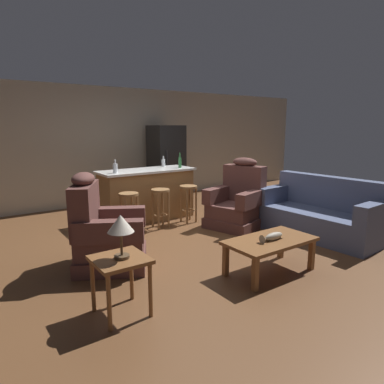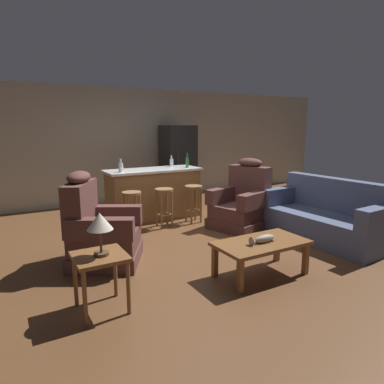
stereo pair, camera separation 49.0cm
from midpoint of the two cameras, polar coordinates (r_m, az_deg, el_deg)
name	(u,v)px [view 2 (the right image)]	position (r m, az deg, el deg)	size (l,w,h in m)	color
ground_plane	(188,237)	(5.52, 1.91, -7.54)	(12.00, 12.00, 0.00)	brown
back_wall	(122,146)	(8.07, -9.92, 7.62)	(12.00, 0.05, 2.60)	#A89E89
coffee_table	(261,246)	(4.18, 14.81, -8.76)	(1.10, 0.60, 0.42)	brown
fish_figurine	(263,239)	(4.12, 15.08, -7.66)	(0.34, 0.10, 0.10)	#4C3823
couch	(326,218)	(5.81, 23.66, -4.02)	(0.94, 1.94, 0.94)	#4C5675
recliner_near_lamp	(99,231)	(4.51, -12.23, -6.42)	(1.14, 1.14, 1.20)	brown
recliner_near_island	(242,204)	(6.03, 10.62, -1.94)	(1.05, 1.05, 1.20)	brown
end_table	(100,265)	(3.35, -10.96, -11.89)	(0.48, 0.48, 0.56)	brown
table_lamp	(100,223)	(3.20, -10.91, -5.23)	(0.24, 0.24, 0.41)	#4C3823
kitchen_island	(154,193)	(6.54, -4.31, -0.27)	(1.80, 0.70, 0.95)	olive
bar_stool_left	(132,204)	(5.71, -7.59, -2.05)	(0.32, 0.32, 0.68)	olive
bar_stool_middle	(164,200)	(5.96, -2.33, -1.43)	(0.32, 0.32, 0.68)	olive
bar_stool_right	(193,197)	(6.25, 2.49, -0.84)	(0.32, 0.32, 0.68)	olive
refrigerator	(178,163)	(8.06, -0.62, 4.78)	(0.70, 0.69, 1.76)	black
bottle_tall_green	(171,162)	(6.87, -1.41, 4.97)	(0.07, 0.07, 0.21)	silver
bottle_short_amber	(121,167)	(6.08, -9.55, 4.09)	(0.08, 0.08, 0.23)	silver
bottle_wine_dark	(187,162)	(6.66, 1.30, 5.02)	(0.06, 0.06, 0.29)	#2D6B38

